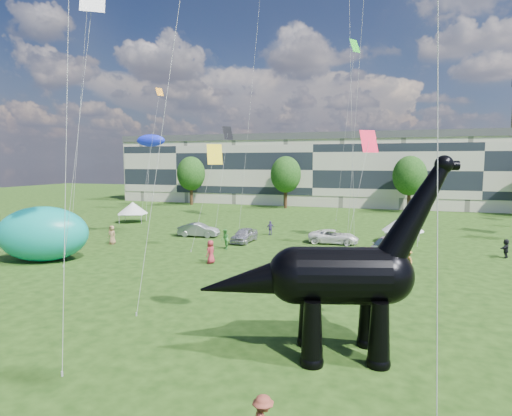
% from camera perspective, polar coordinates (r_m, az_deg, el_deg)
% --- Properties ---
extents(ground, '(220.00, 220.00, 0.00)m').
position_cam_1_polar(ground, '(20.81, -0.71, -16.40)').
color(ground, '#16330C').
rests_on(ground, ground).
extents(terrace_row, '(78.00, 11.00, 12.00)m').
position_cam_1_polar(terrace_row, '(81.44, 8.31, 4.74)').
color(terrace_row, beige).
rests_on(terrace_row, ground).
extents(tree_far_left, '(5.20, 5.20, 9.44)m').
position_cam_1_polar(tree_far_left, '(79.89, -8.66, 4.92)').
color(tree_far_left, '#382314').
rests_on(tree_far_left, ground).
extents(tree_mid_left, '(5.20, 5.20, 9.44)m').
position_cam_1_polar(tree_mid_left, '(73.48, 3.99, 4.87)').
color(tree_mid_left, '#382314').
rests_on(tree_mid_left, ground).
extents(tree_mid_right, '(5.20, 5.20, 9.44)m').
position_cam_1_polar(tree_mid_right, '(71.19, 19.83, 4.47)').
color(tree_mid_right, '#382314').
rests_on(tree_mid_right, ground).
extents(dinosaur_sculpture, '(10.44, 4.43, 8.57)m').
position_cam_1_polar(dinosaur_sculpture, '(17.93, 10.01, -9.29)').
color(dinosaur_sculpture, black).
rests_on(dinosaur_sculpture, ground).
extents(car_silver, '(1.85, 4.25, 1.43)m').
position_cam_1_polar(car_silver, '(42.62, -1.58, -3.63)').
color(car_silver, silver).
rests_on(car_silver, ground).
extents(car_grey, '(4.47, 1.89, 1.43)m').
position_cam_1_polar(car_grey, '(46.12, -7.66, -2.93)').
color(car_grey, gray).
rests_on(car_grey, ground).
extents(car_white, '(4.97, 2.49, 1.35)m').
position_cam_1_polar(car_white, '(42.65, 10.29, -3.78)').
color(car_white, white).
rests_on(car_white, ground).
extents(car_dark, '(3.82, 5.99, 1.62)m').
position_cam_1_polar(car_dark, '(38.00, 17.12, -4.97)').
color(car_dark, '#595960').
rests_on(car_dark, ground).
extents(gazebo_near, '(4.31, 4.31, 2.78)m').
position_cam_1_polar(gazebo_near, '(44.57, 19.00, -1.92)').
color(gazebo_near, silver).
rests_on(gazebo_near, ground).
extents(gazebo_left, '(4.95, 4.95, 2.70)m').
position_cam_1_polar(gazebo_left, '(58.67, -16.11, -0.00)').
color(gazebo_left, silver).
rests_on(gazebo_left, ground).
extents(inflatable_teal, '(8.27, 6.85, 4.44)m').
position_cam_1_polar(inflatable_teal, '(38.37, -26.52, -3.11)').
color(inflatable_teal, '#0C958B').
rests_on(inflatable_teal, ground).
extents(visitors, '(51.21, 40.69, 1.86)m').
position_cam_1_polar(visitors, '(34.67, 3.21, -5.67)').
color(visitors, black).
rests_on(visitors, ground).
extents(kites, '(65.79, 54.53, 29.33)m').
position_cam_1_polar(kites, '(63.77, -13.10, 13.37)').
color(kites, red).
rests_on(kites, ground).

